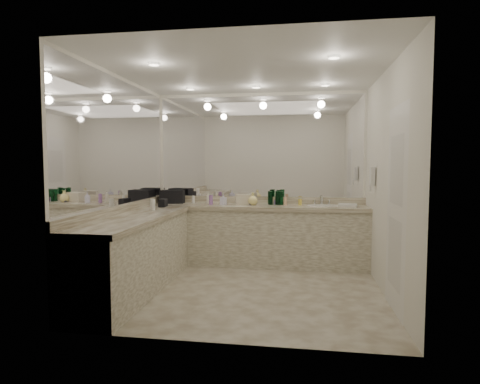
% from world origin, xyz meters
% --- Properties ---
extents(floor, '(3.20, 3.20, 0.00)m').
position_xyz_m(floor, '(0.00, 0.00, 0.00)').
color(floor, beige).
rests_on(floor, ground).
extents(ceiling, '(3.20, 3.20, 0.00)m').
position_xyz_m(ceiling, '(0.00, 0.00, 2.60)').
color(ceiling, white).
rests_on(ceiling, floor).
extents(wall_back, '(3.20, 0.02, 2.60)m').
position_xyz_m(wall_back, '(0.00, 1.50, 1.30)').
color(wall_back, silver).
rests_on(wall_back, floor).
extents(wall_left, '(0.02, 3.00, 2.60)m').
position_xyz_m(wall_left, '(-1.60, 0.00, 1.30)').
color(wall_left, silver).
rests_on(wall_left, floor).
extents(wall_right, '(0.02, 3.00, 2.60)m').
position_xyz_m(wall_right, '(1.60, 0.00, 1.30)').
color(wall_right, silver).
rests_on(wall_right, floor).
extents(vanity_back_base, '(3.20, 0.60, 0.84)m').
position_xyz_m(vanity_back_base, '(0.00, 1.20, 0.42)').
color(vanity_back_base, silver).
rests_on(vanity_back_base, floor).
extents(vanity_back_top, '(3.20, 0.64, 0.06)m').
position_xyz_m(vanity_back_top, '(0.00, 1.19, 0.87)').
color(vanity_back_top, beige).
rests_on(vanity_back_top, vanity_back_base).
extents(vanity_left_base, '(0.60, 2.40, 0.84)m').
position_xyz_m(vanity_left_base, '(-1.30, -0.30, 0.42)').
color(vanity_left_base, silver).
rests_on(vanity_left_base, floor).
extents(vanity_left_top, '(0.64, 2.42, 0.06)m').
position_xyz_m(vanity_left_top, '(-1.29, -0.30, 0.87)').
color(vanity_left_top, beige).
rests_on(vanity_left_top, vanity_left_base).
extents(backsplash_back, '(3.20, 0.04, 0.10)m').
position_xyz_m(backsplash_back, '(0.00, 1.48, 0.95)').
color(backsplash_back, beige).
rests_on(backsplash_back, vanity_back_top).
extents(backsplash_left, '(0.04, 3.00, 0.10)m').
position_xyz_m(backsplash_left, '(-1.58, 0.00, 0.95)').
color(backsplash_left, beige).
rests_on(backsplash_left, vanity_left_top).
extents(mirror_back, '(3.12, 0.01, 1.55)m').
position_xyz_m(mirror_back, '(0.00, 1.49, 1.77)').
color(mirror_back, white).
rests_on(mirror_back, wall_back).
extents(mirror_left, '(0.01, 2.92, 1.55)m').
position_xyz_m(mirror_left, '(-1.59, 0.00, 1.77)').
color(mirror_left, white).
rests_on(mirror_left, wall_left).
extents(sink, '(0.44, 0.44, 0.03)m').
position_xyz_m(sink, '(0.95, 1.20, 0.90)').
color(sink, white).
rests_on(sink, vanity_back_top).
extents(faucet, '(0.24, 0.16, 0.14)m').
position_xyz_m(faucet, '(0.95, 1.41, 0.97)').
color(faucet, silver).
rests_on(faucet, vanity_back_top).
extents(wall_phone, '(0.06, 0.10, 0.24)m').
position_xyz_m(wall_phone, '(1.56, 0.70, 1.35)').
color(wall_phone, white).
rests_on(wall_phone, wall_right).
extents(door, '(0.02, 0.82, 2.10)m').
position_xyz_m(door, '(1.59, -0.50, 1.05)').
color(door, white).
rests_on(door, wall_right).
extents(black_toiletry_bag, '(0.39, 0.27, 0.21)m').
position_xyz_m(black_toiletry_bag, '(-1.34, 1.26, 1.00)').
color(black_toiletry_bag, black).
rests_on(black_toiletry_bag, vanity_back_top).
extents(black_bag_spill, '(0.11, 0.21, 0.11)m').
position_xyz_m(black_bag_spill, '(-1.30, 0.72, 0.95)').
color(black_bag_spill, black).
rests_on(black_bag_spill, vanity_left_top).
extents(cream_cosmetic_case, '(0.30, 0.22, 0.15)m').
position_xyz_m(cream_cosmetic_case, '(-0.21, 1.28, 0.98)').
color(cream_cosmetic_case, beige).
rests_on(cream_cosmetic_case, vanity_back_top).
extents(hand_towel, '(0.28, 0.21, 0.04)m').
position_xyz_m(hand_towel, '(1.30, 1.12, 0.92)').
color(hand_towel, white).
rests_on(hand_towel, vanity_back_top).
extents(lotion_left, '(0.07, 0.07, 0.15)m').
position_xyz_m(lotion_left, '(-1.30, 0.31, 0.98)').
color(lotion_left, white).
rests_on(lotion_left, vanity_left_top).
extents(soap_bottle_a, '(0.08, 0.08, 0.18)m').
position_xyz_m(soap_bottle_a, '(-0.76, 1.24, 0.99)').
color(soap_bottle_a, silver).
rests_on(soap_bottle_a, vanity_back_top).
extents(soap_bottle_b, '(0.10, 0.10, 0.17)m').
position_xyz_m(soap_bottle_b, '(-0.50, 1.11, 0.98)').
color(soap_bottle_b, silver).
rests_on(soap_bottle_b, vanity_back_top).
extents(soap_bottle_c, '(0.19, 0.19, 0.19)m').
position_xyz_m(soap_bottle_c, '(-0.07, 1.17, 0.99)').
color(soap_bottle_c, '#FFED8D').
rests_on(soap_bottle_c, vanity_back_top).
extents(green_bottle_0, '(0.07, 0.07, 0.20)m').
position_xyz_m(green_bottle_0, '(0.34, 1.28, 1.00)').
color(green_bottle_0, '#0B5627').
rests_on(green_bottle_0, vanity_back_top).
extents(green_bottle_1, '(0.07, 0.07, 0.19)m').
position_xyz_m(green_bottle_1, '(0.30, 1.26, 0.99)').
color(green_bottle_1, '#0B5627').
rests_on(green_bottle_1, vanity_back_top).
extents(green_bottle_2, '(0.07, 0.07, 0.20)m').
position_xyz_m(green_bottle_2, '(0.19, 1.25, 1.00)').
color(green_bottle_2, '#0B5627').
rests_on(green_bottle_2, vanity_back_top).
extents(green_bottle_3, '(0.07, 0.07, 0.20)m').
position_xyz_m(green_bottle_3, '(0.29, 1.34, 1.00)').
color(green_bottle_3, '#0B5627').
rests_on(green_bottle_3, vanity_back_top).
extents(green_bottle_4, '(0.07, 0.07, 0.20)m').
position_xyz_m(green_bottle_4, '(0.18, 1.31, 1.00)').
color(green_bottle_4, '#0B5627').
rests_on(green_bottle_4, vanity_back_top).
extents(amenity_bottle_0, '(0.05, 0.05, 0.12)m').
position_xyz_m(amenity_bottle_0, '(0.41, 1.18, 0.96)').
color(amenity_bottle_0, '#E0B28C').
rests_on(amenity_bottle_0, vanity_back_top).
extents(amenity_bottle_1, '(0.05, 0.05, 0.10)m').
position_xyz_m(amenity_bottle_1, '(-0.10, 1.15, 0.95)').
color(amenity_bottle_1, '#3F3F4C').
rests_on(amenity_bottle_1, vanity_back_top).
extents(amenity_bottle_2, '(0.06, 0.06, 0.14)m').
position_xyz_m(amenity_bottle_2, '(-0.70, 1.14, 0.97)').
color(amenity_bottle_2, '#9966B2').
rests_on(amenity_bottle_2, vanity_back_top).
extents(amenity_bottle_3, '(0.07, 0.07, 0.13)m').
position_xyz_m(amenity_bottle_3, '(-1.22, 1.33, 0.96)').
color(amenity_bottle_3, white).
rests_on(amenity_bottle_3, vanity_back_top).
extents(amenity_bottle_4, '(0.04, 0.04, 0.12)m').
position_xyz_m(amenity_bottle_4, '(-1.02, 1.30, 0.96)').
color(amenity_bottle_4, white).
rests_on(amenity_bottle_4, vanity_back_top).
extents(amenity_bottle_5, '(0.05, 0.05, 0.09)m').
position_xyz_m(amenity_bottle_5, '(0.63, 1.26, 0.95)').
color(amenity_bottle_5, '#F2D84C').
rests_on(amenity_bottle_5, vanity_back_top).
extents(amenity_bottle_6, '(0.04, 0.04, 0.09)m').
position_xyz_m(amenity_bottle_6, '(-1.27, 1.31, 0.95)').
color(amenity_bottle_6, '#9966B2').
rests_on(amenity_bottle_6, vanity_back_top).
extents(amenity_bottle_7, '(0.04, 0.04, 0.07)m').
position_xyz_m(amenity_bottle_7, '(0.26, 1.30, 0.93)').
color(amenity_bottle_7, '#9966B2').
rests_on(amenity_bottle_7, vanity_back_top).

